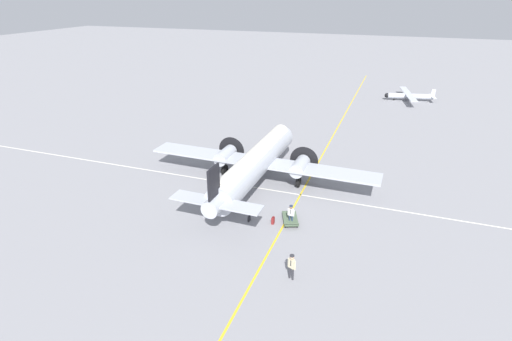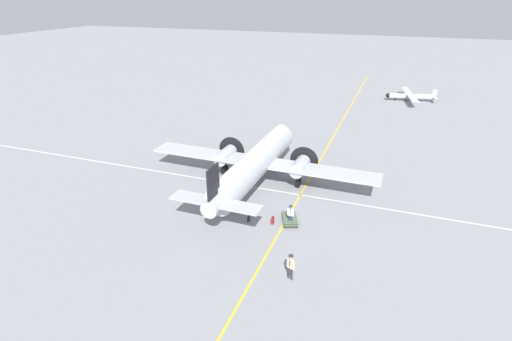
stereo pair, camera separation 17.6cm
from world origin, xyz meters
TOP-DOWN VIEW (x-y plane):
  - ground_plane at (0.00, 0.00)m, footprint 300.00×300.00m
  - apron_line_eastwest at (0.00, -4.55)m, footprint 120.00×0.16m
  - apron_line_northsouth at (-0.42, 0.00)m, footprint 0.16×120.00m
  - airliner_main at (0.39, -0.01)m, footprint 19.20×23.07m
  - crew_foreground at (-12.18, -6.85)m, footprint 0.41×0.60m
  - passenger_boarding at (-5.64, -5.03)m, footprint 0.31×0.58m
  - suitcase_near_door at (-6.06, -3.66)m, footprint 0.39×0.19m
  - suitcase_upright_spare at (-6.36, -1.69)m, footprint 0.36×0.15m
  - baggage_cart at (-5.33, -4.91)m, footprint 2.65×1.95m
  - light_aircraft_distant at (39.66, -13.57)m, footprint 11.14×8.39m

SIDE VIEW (x-z plane):
  - ground_plane at x=0.00m, z-range 0.00..0.00m
  - apron_line_eastwest at x=0.00m, z-range 0.00..0.01m
  - apron_line_northsouth at x=-0.42m, z-range 0.00..0.01m
  - suitcase_upright_spare at x=-6.36m, z-range -0.02..0.48m
  - baggage_cart at x=-5.33m, z-range 0.00..0.56m
  - suitcase_near_door at x=-6.06m, z-range -0.02..0.60m
  - light_aircraft_distant at x=39.66m, z-range -0.20..1.92m
  - passenger_boarding at x=-5.64m, z-range 0.22..1.93m
  - crew_foreground at x=-12.18m, z-range 0.24..2.13m
  - airliner_main at x=0.39m, z-range -0.34..5.28m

